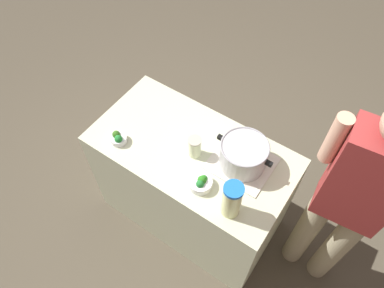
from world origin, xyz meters
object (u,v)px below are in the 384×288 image
object	(u,v)px
mason_jar	(195,147)
person_cook	(348,203)
lemonade_pitcher	(232,200)
cooking_pot	(243,154)
broccoli_bowl_center	(201,183)
broccoli_bowl_front	(118,138)

from	to	relation	value
mason_jar	person_cook	bearing A→B (deg)	10.66
lemonade_pitcher	person_cook	world-z (taller)	person_cook
cooking_pot	lemonade_pitcher	size ratio (longest dim) A/B	1.41
broccoli_bowl_center	person_cook	world-z (taller)	person_cook
broccoli_bowl_front	broccoli_bowl_center	world-z (taller)	broccoli_bowl_center
lemonade_pitcher	broccoli_bowl_center	xyz separation A→B (m)	(-0.21, 0.04, -0.09)
broccoli_bowl_center	mason_jar	bearing A→B (deg)	133.30
lemonade_pitcher	broccoli_bowl_front	bearing A→B (deg)	179.28
cooking_pot	person_cook	xyz separation A→B (m)	(0.60, 0.06, -0.03)
lemonade_pitcher	broccoli_bowl_front	size ratio (longest dim) A/B	2.43
cooking_pot	mason_jar	distance (m)	0.29
broccoli_bowl_center	person_cook	xyz separation A→B (m)	(0.72, 0.32, 0.03)
broccoli_bowl_front	lemonade_pitcher	bearing A→B (deg)	-0.72
lemonade_pitcher	mason_jar	xyz separation A→B (m)	(-0.37, 0.20, -0.05)
mason_jar	broccoli_bowl_front	bearing A→B (deg)	-156.89
mason_jar	broccoli_bowl_front	size ratio (longest dim) A/B	1.38
mason_jar	lemonade_pitcher	bearing A→B (deg)	-28.32
cooking_pot	broccoli_bowl_center	world-z (taller)	cooking_pot
mason_jar	broccoli_bowl_center	world-z (taller)	mason_jar
lemonade_pitcher	broccoli_bowl_front	xyz separation A→B (m)	(-0.80, 0.01, -0.10)
person_cook	broccoli_bowl_front	bearing A→B (deg)	-165.00
lemonade_pitcher	cooking_pot	bearing A→B (deg)	108.33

